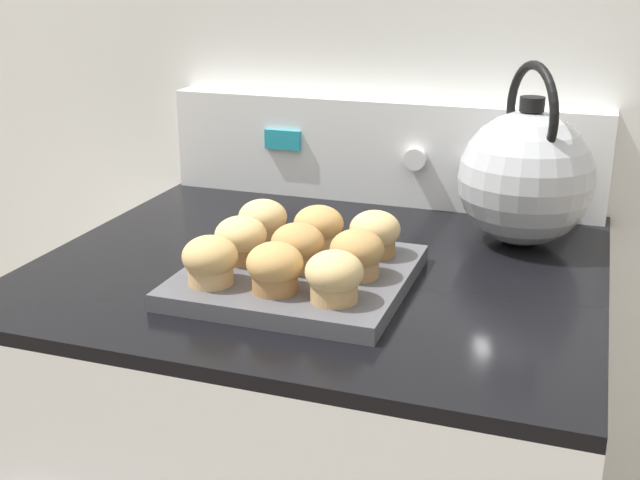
% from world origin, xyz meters
% --- Properties ---
extents(wall_back, '(8.00, 0.05, 2.40)m').
position_xyz_m(wall_back, '(0.00, 0.72, 1.20)').
color(wall_back, silver).
rests_on(wall_back, ground_plane).
extents(control_panel, '(0.75, 0.07, 0.18)m').
position_xyz_m(control_panel, '(0.00, 0.67, 0.98)').
color(control_panel, white).
rests_on(control_panel, stove_range).
extents(muffin_pan, '(0.28, 0.28, 0.02)m').
position_xyz_m(muffin_pan, '(-0.00, 0.26, 0.90)').
color(muffin_pan, '#4C4C51').
rests_on(muffin_pan, stove_range).
extents(muffin_r0_c0, '(0.07, 0.07, 0.06)m').
position_xyz_m(muffin_r0_c0, '(-0.08, 0.18, 0.94)').
color(muffin_r0_c0, tan).
rests_on(muffin_r0_c0, muffin_pan).
extents(muffin_r0_c1, '(0.07, 0.07, 0.06)m').
position_xyz_m(muffin_r0_c1, '(-0.00, 0.18, 0.94)').
color(muffin_r0_c1, olive).
rests_on(muffin_r0_c1, muffin_pan).
extents(muffin_r0_c2, '(0.07, 0.07, 0.06)m').
position_xyz_m(muffin_r0_c2, '(0.08, 0.18, 0.94)').
color(muffin_r0_c2, tan).
rests_on(muffin_r0_c2, muffin_pan).
extents(muffin_r1_c0, '(0.07, 0.07, 0.06)m').
position_xyz_m(muffin_r1_c0, '(-0.08, 0.26, 0.94)').
color(muffin_r1_c0, olive).
rests_on(muffin_r1_c0, muffin_pan).
extents(muffin_r1_c1, '(0.07, 0.07, 0.06)m').
position_xyz_m(muffin_r1_c1, '(-0.00, 0.26, 0.94)').
color(muffin_r1_c1, '#A37A4C').
rests_on(muffin_r1_c1, muffin_pan).
extents(muffin_r1_c2, '(0.07, 0.07, 0.06)m').
position_xyz_m(muffin_r1_c2, '(0.08, 0.26, 0.94)').
color(muffin_r1_c2, '#A37A4C').
rests_on(muffin_r1_c2, muffin_pan).
extents(muffin_r2_c0, '(0.07, 0.07, 0.06)m').
position_xyz_m(muffin_r2_c0, '(-0.08, 0.34, 0.94)').
color(muffin_r2_c0, '#A37A4C').
rests_on(muffin_r2_c0, muffin_pan).
extents(muffin_r2_c1, '(0.07, 0.07, 0.06)m').
position_xyz_m(muffin_r2_c1, '(-0.00, 0.34, 0.94)').
color(muffin_r2_c1, tan).
rests_on(muffin_r2_c1, muffin_pan).
extents(muffin_r2_c2, '(0.07, 0.07, 0.06)m').
position_xyz_m(muffin_r2_c2, '(0.08, 0.34, 0.94)').
color(muffin_r2_c2, olive).
rests_on(muffin_r2_c2, muffin_pan).
extents(tea_kettle, '(0.20, 0.22, 0.27)m').
position_xyz_m(tea_kettle, '(0.25, 0.52, 0.99)').
color(tea_kettle, '#ADAFB5').
rests_on(tea_kettle, stove_range).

